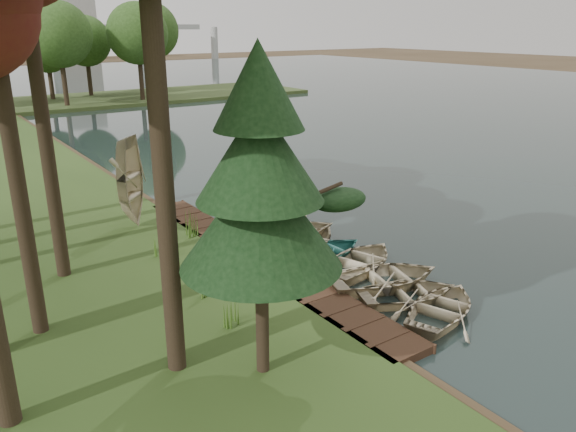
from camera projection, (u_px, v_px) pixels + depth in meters
ground at (290, 254)px, 21.86m from camera, size 300.00×300.00×0.00m
water at (427, 118)px, 53.60m from camera, size 130.00×200.00×0.05m
boardwalk at (255, 260)px, 20.95m from camera, size 1.60×16.00×0.30m
peninsula at (99, 100)px, 64.95m from camera, size 50.00×14.00×0.45m
far_trees at (62, 45)px, 61.15m from camera, size 45.60×5.60×8.80m
bridge at (14, 32)px, 119.45m from camera, size 95.90×4.00×8.60m
building_a at (73, 23)px, 143.93m from camera, size 10.00×8.00×18.00m
rowboat_0 at (443, 305)px, 17.02m from camera, size 4.09×3.50×0.72m
rowboat_1 at (409, 291)px, 17.96m from camera, size 3.92×3.34×0.69m
rowboat_2 at (385, 275)px, 18.94m from camera, size 4.58×3.80×0.82m
rowboat_3 at (360, 259)px, 20.30m from camera, size 4.44×3.75×0.78m
rowboat_4 at (326, 250)px, 21.19m from camera, size 3.64×2.71×0.72m
rowboat_5 at (305, 240)px, 22.10m from camera, size 4.44×3.78×0.78m
rowboat_6 at (290, 230)px, 23.10m from camera, size 4.46×3.55×0.83m
rowboat_7 at (279, 223)px, 23.95m from camera, size 4.51×3.69×0.82m
rowboat_8 at (256, 213)px, 25.42m from camera, size 3.34×2.50×0.66m
stored_rowboat at (136, 218)px, 23.87m from camera, size 4.73×4.66×0.80m
pine_tree at (260, 181)px, 12.48m from camera, size 3.80×3.80×7.93m
reeds_0 at (231, 312)px, 15.99m from camera, size 0.60×0.60×0.86m
reeds_1 at (206, 278)px, 17.74m from camera, size 0.60×0.60×1.15m
reeds_2 at (163, 246)px, 20.72m from camera, size 0.60×0.60×0.86m
reeds_3 at (190, 222)px, 22.80m from camera, size 0.60×0.60×1.13m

